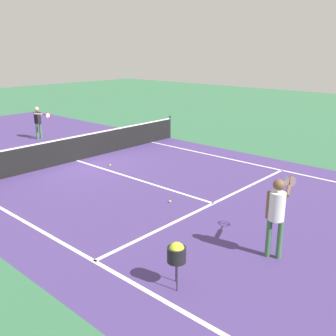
{
  "coord_description": "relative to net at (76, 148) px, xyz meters",
  "views": [
    {
      "loc": [
        -8.24,
        -12.14,
        4.12
      ],
      "look_at": [
        -0.77,
        -5.4,
        1.0
      ],
      "focal_mm": 41.4,
      "sensor_mm": 36.0,
      "label": 1
    }
  ],
  "objects": [
    {
      "name": "ball_hopper",
      "position": [
        -3.64,
        -8.19,
        0.18
      ],
      "size": [
        0.34,
        0.34,
        0.87
      ],
      "color": "black",
      "rests_on": "ground_plane"
    },
    {
      "name": "player_far",
      "position": [
        1.05,
        4.47,
        0.44
      ],
      "size": [
        0.41,
        1.17,
        1.51
      ],
      "color": "#3F7247",
      "rests_on": "ground_plane"
    },
    {
      "name": "line_sideline_left",
      "position": [
        -4.11,
        -5.95,
        -0.49
      ],
      "size": [
        0.1,
        11.89,
        0.01
      ],
      "primitive_type": "cube",
      "color": "white",
      "rests_on": "ground_plane"
    },
    {
      "name": "line_sideline_right",
      "position": [
        4.11,
        -5.95,
        -0.49
      ],
      "size": [
        0.1,
        11.89,
        0.01
      ],
      "primitive_type": "cube",
      "color": "white",
      "rests_on": "ground_plane"
    },
    {
      "name": "court_surface_inbounds",
      "position": [
        0.0,
        0.0,
        -0.49
      ],
      "size": [
        10.62,
        24.4,
        0.0
      ],
      "primitive_type": "cube",
      "color": "#4C387A",
      "rests_on": "ground_plane"
    },
    {
      "name": "line_service_near",
      "position": [
        0.0,
        -6.4,
        -0.49
      ],
      "size": [
        8.22,
        0.1,
        0.01
      ],
      "primitive_type": "cube",
      "color": "white",
      "rests_on": "ground_plane"
    },
    {
      "name": "tennis_ball_near_net",
      "position": [
        0.39,
        -1.49,
        -0.46
      ],
      "size": [
        0.07,
        0.07,
        0.07
      ],
      "primitive_type": "sphere",
      "color": "#CCE033",
      "rests_on": "ground_plane"
    },
    {
      "name": "net",
      "position": [
        0.0,
        0.0,
        0.0
      ],
      "size": [
        10.79,
        0.09,
        1.07
      ],
      "color": "#33383D",
      "rests_on": "ground_plane"
    },
    {
      "name": "line_center_service",
      "position": [
        0.0,
        -3.2,
        -0.49
      ],
      "size": [
        0.1,
        6.4,
        0.01
      ],
      "primitive_type": "cube",
      "color": "white",
      "rests_on": "ground_plane"
    },
    {
      "name": "ground_plane",
      "position": [
        0.0,
        0.0,
        -0.49
      ],
      "size": [
        60.0,
        60.0,
        0.0
      ],
      "primitive_type": "plane",
      "color": "#38724C"
    },
    {
      "name": "player_near",
      "position": [
        -1.51,
        -8.99,
        0.56
      ],
      "size": [
        1.21,
        0.49,
        1.69
      ],
      "color": "#3F7247",
      "rests_on": "ground_plane"
    },
    {
      "name": "tennis_ball_mid_court",
      "position": [
        -0.75,
        -5.46,
        -0.46
      ],
      "size": [
        0.07,
        0.07,
        0.07
      ],
      "primitive_type": "sphere",
      "color": "#CCE033",
      "rests_on": "ground_plane"
    }
  ]
}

